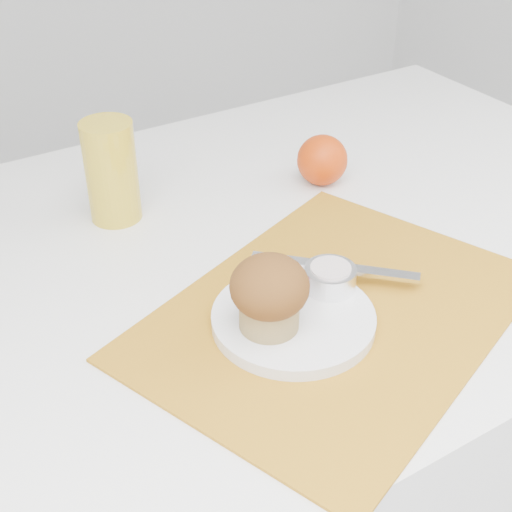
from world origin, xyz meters
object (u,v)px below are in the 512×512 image
plate (293,319)px  muffin (269,293)px  juice_glass (111,172)px  table (279,420)px  orange (322,160)px

plate → muffin: size_ratio=2.13×
juice_glass → muffin: size_ratio=1.64×
muffin → table: bearing=52.3°
table → plate: bearing=-120.5°
juice_glass → orange: bearing=-12.8°
juice_glass → muffin: 0.33m
table → plate: plate is taller
plate → orange: orange is taller
orange → muffin: bearing=-134.8°
juice_glass → muffin: juice_glass is taller
table → orange: (0.12, 0.08, 0.41)m
orange → muffin: muffin is taller
table → orange: bearing=34.3°
muffin → juice_glass: bearing=97.4°
orange → juice_glass: 0.31m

